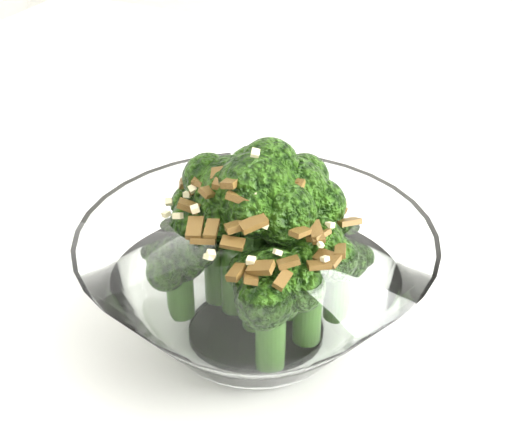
% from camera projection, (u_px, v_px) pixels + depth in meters
% --- Properties ---
extents(table, '(1.20, 0.81, 0.75)m').
position_uv_depth(table, '(407.00, 307.00, 0.60)').
color(table, white).
rests_on(table, ground).
extents(broccoli_dish, '(0.20, 0.20, 0.13)m').
position_uv_depth(broccoli_dish, '(257.00, 273.00, 0.44)').
color(broccoli_dish, white).
rests_on(broccoli_dish, table).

